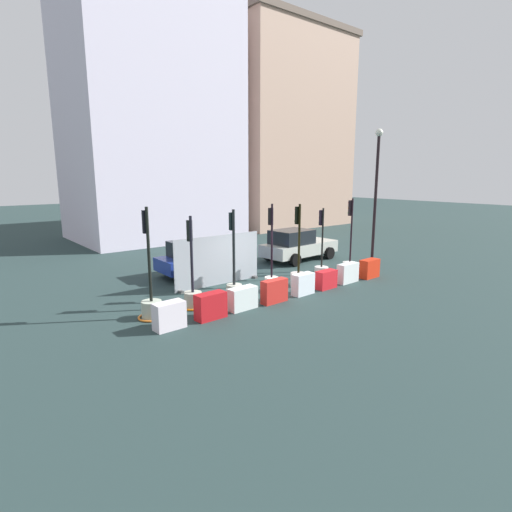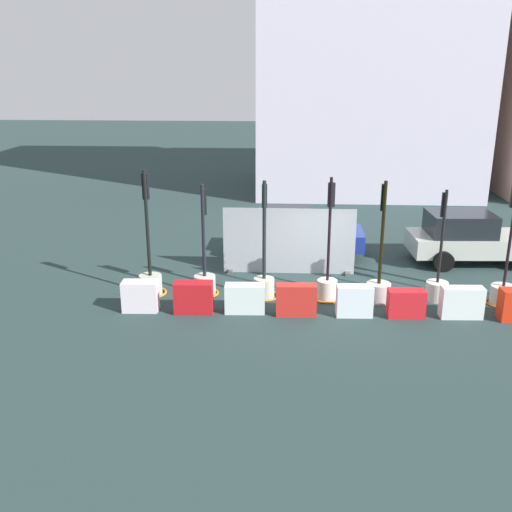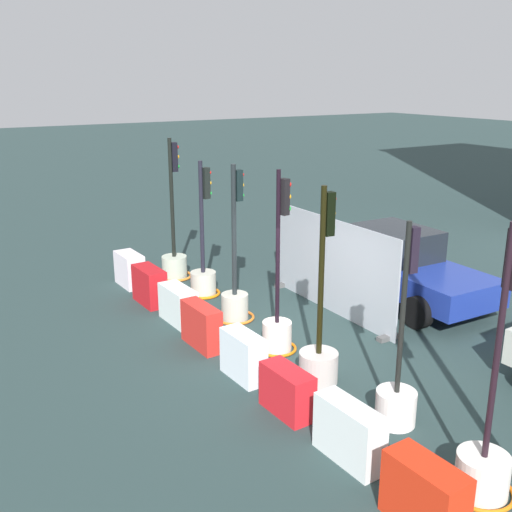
{
  "view_description": "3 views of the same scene",
  "coord_description": "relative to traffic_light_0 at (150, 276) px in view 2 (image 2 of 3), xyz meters",
  "views": [
    {
      "loc": [
        -10.5,
        -12.33,
        4.72
      ],
      "look_at": [
        -0.66,
        -0.19,
        1.57
      ],
      "focal_mm": 28.41,
      "sensor_mm": 36.0,
      "label": 1
    },
    {
      "loc": [
        -1.05,
        -15.99,
        6.4
      ],
      "look_at": [
        -1.97,
        0.07,
        1.18
      ],
      "focal_mm": 40.58,
      "sensor_mm": 36.0,
      "label": 2
    },
    {
      "loc": [
        9.24,
        -6.27,
        5.2
      ],
      "look_at": [
        -1.69,
        0.38,
        1.38
      ],
      "focal_mm": 42.27,
      "sensor_mm": 36.0,
      "label": 3
    }
  ],
  "objects": [
    {
      "name": "ground_plane",
      "position": [
        5.09,
        0.11,
        -0.58
      ],
      "size": [
        120.0,
        120.0,
        0.0
      ],
      "primitive_type": "plane",
      "color": "#253736"
    },
    {
      "name": "traffic_light_0",
      "position": [
        0.0,
        0.0,
        0.0
      ],
      "size": [
        0.93,
        0.93,
        3.72
      ],
      "color": "#AAB6A1",
      "rests_on": "ground_plane"
    },
    {
      "name": "traffic_light_1",
      "position": [
        1.62,
        0.06,
        -0.03
      ],
      "size": [
        0.83,
        0.83,
        3.32
      ],
      "color": "#B6B6A5",
      "rests_on": "ground_plane"
    },
    {
      "name": "traffic_light_2",
      "position": [
        3.38,
        -0.04,
        -0.0
      ],
      "size": [
        0.89,
        0.89,
        3.46
      ],
      "color": "#B0AFA0",
      "rests_on": "ground_plane"
    },
    {
      "name": "traffic_light_3",
      "position": [
        5.21,
        -0.12,
        0.03
      ],
      "size": [
        0.79,
        0.79,
        3.59
      ],
      "color": "beige",
      "rests_on": "ground_plane"
    },
    {
      "name": "traffic_light_4",
      "position": [
        6.68,
        -0.2,
        0.03
      ],
      "size": [
        0.69,
        0.69,
        3.52
      ],
      "color": "#B8B0AA",
      "rests_on": "ground_plane"
    },
    {
      "name": "traffic_light_5",
      "position": [
        8.38,
        0.01,
        -0.03
      ],
      "size": [
        0.63,
        0.63,
        3.25
      ],
      "color": "silver",
      "rests_on": "ground_plane"
    },
    {
      "name": "traffic_light_6",
      "position": [
        10.18,
        -0.2,
        -0.05
      ],
      "size": [
        0.88,
        0.88,
        3.62
      ],
      "color": "silver",
      "rests_on": "ground_plane"
    },
    {
      "name": "construction_barrier_0",
      "position": [
        0.01,
        -1.26,
        -0.15
      ],
      "size": [
        0.99,
        0.51,
        0.86
      ],
      "color": "silver",
      "rests_on": "ground_plane"
    },
    {
      "name": "construction_barrier_1",
      "position": [
        1.5,
        -1.31,
        -0.14
      ],
      "size": [
        1.07,
        0.5,
        0.88
      ],
      "color": "#B5151B",
      "rests_on": "ground_plane"
    },
    {
      "name": "construction_barrier_2",
      "position": [
        2.9,
        -1.2,
        -0.17
      ],
      "size": [
        1.11,
        0.5,
        0.8
      ],
      "color": "silver",
      "rests_on": "ground_plane"
    },
    {
      "name": "construction_barrier_3",
      "position": [
        4.3,
        -1.33,
        -0.14
      ],
      "size": [
        1.1,
        0.41,
        0.88
      ],
      "color": "red",
      "rests_on": "ground_plane"
    },
    {
      "name": "construction_barrier_4",
      "position": [
        5.88,
        -1.28,
        -0.15
      ],
      "size": [
        0.99,
        0.45,
        0.86
      ],
      "color": "silver",
      "rests_on": "ground_plane"
    },
    {
      "name": "construction_barrier_5",
      "position": [
        7.26,
        -1.27,
        -0.19
      ],
      "size": [
        1.0,
        0.47,
        0.77
      ],
      "color": "red",
      "rests_on": "ground_plane"
    },
    {
      "name": "construction_barrier_6",
      "position": [
        8.74,
        -1.23,
        -0.14
      ],
      "size": [
        1.13,
        0.44,
        0.87
      ],
      "color": "silver",
      "rests_on": "ground_plane"
    },
    {
      "name": "car_blue_estate",
      "position": [
        4.38,
        4.07,
        0.25
      ],
      "size": [
        4.35,
        2.32,
        1.68
      ],
      "color": "navy",
      "rests_on": "ground_plane"
    },
    {
      "name": "car_silver_hatchback",
      "position": [
        10.37,
        3.61,
        0.28
      ],
      "size": [
        4.64,
        2.44,
        1.75
      ],
      "color": "#B6BCB1",
      "rests_on": "ground_plane"
    },
    {
      "name": "building_main_facade",
      "position": [
        8.1,
        16.73,
        8.43
      ],
      "size": [
        11.82,
        9.05,
        17.96
      ],
      "color": "silver",
      "rests_on": "ground_plane"
    },
    {
      "name": "site_fence_panel",
      "position": [
        4.09,
        2.09,
        0.47
      ],
      "size": [
        4.27,
        0.5,
        2.17
      ],
      "color": "#99A1AA",
      "rests_on": "ground_plane"
    }
  ]
}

